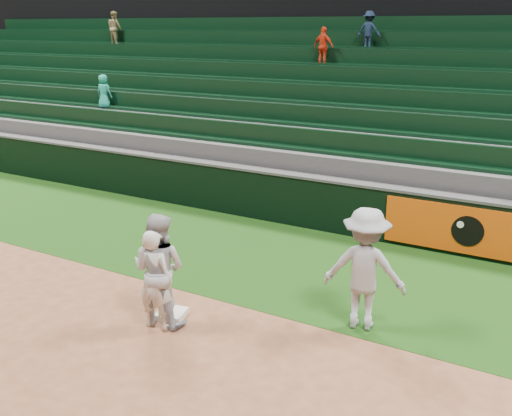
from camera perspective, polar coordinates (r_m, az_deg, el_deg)
The scene contains 8 objects.
ground at distance 9.46m, azimuth -6.92°, elevation -11.29°, with size 70.00×70.00×0.00m, color brown.
foul_grass at distance 11.74m, azimuth 1.77°, elevation -5.14°, with size 36.00×4.20×0.01m, color #14370D.
first_base at distance 9.64m, azimuth -8.44°, elevation -10.43°, with size 0.44×0.44×0.10m, color silver.
first_baseman at distance 9.02m, azimuth -10.10°, elevation -7.06°, with size 0.60×0.40×1.65m, color silver.
baserunner at distance 9.12m, azimuth -9.68°, elevation -6.08°, with size 0.90×0.70×1.85m, color #AAACB5.
base_coach at distance 9.00m, azimuth 10.82°, elevation -6.01°, with size 1.27×0.73×1.97m, color #9CA0A9.
field_wall at distance 13.39m, azimuth 6.29°, elevation 0.55°, with size 36.00×0.45×1.25m.
stadium_seating at distance 16.60m, azimuth 11.57°, elevation 7.44°, with size 36.00×5.95×5.09m.
Camera 1 is at (5.01, -6.58, 4.57)m, focal length 40.00 mm.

